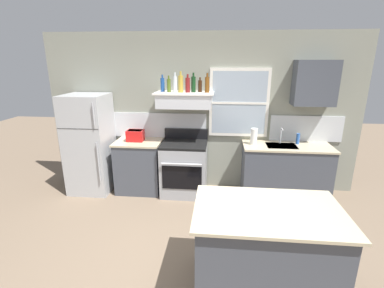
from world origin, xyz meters
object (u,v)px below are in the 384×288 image
(bottle_champagne_gold_foil, at_px, (181,84))
(bottle_dark_green_wine, at_px, (193,84))
(stove_range, at_px, (184,168))
(paper_towel_roll, at_px, (254,137))
(bottle_olive_oil_square, at_px, (169,85))
(toaster, at_px, (135,135))
(kitchen_island, at_px, (265,250))
(bottle_brown_stout, at_px, (200,86))
(bottle_blue_liqueur, at_px, (163,84))
(refrigerator, at_px, (90,144))
(bottle_amber_wine, at_px, (207,84))
(dish_soap_bottle, at_px, (298,139))
(bottle_clear_tall, at_px, (175,84))
(bottle_red_label_wine, at_px, (188,85))

(bottle_champagne_gold_foil, bearing_deg, bottle_dark_green_wine, 10.83)
(stove_range, relative_size, paper_towel_roll, 4.04)
(bottle_olive_oil_square, xyz_separation_m, bottle_champagne_gold_foil, (0.19, -0.01, 0.03))
(toaster, xyz_separation_m, stove_range, (0.85, -0.05, -0.54))
(bottle_olive_oil_square, height_order, kitchen_island, bottle_olive_oil_square)
(bottle_brown_stout, distance_m, kitchen_island, 2.72)
(stove_range, height_order, bottle_blue_liqueur, bottle_blue_liqueur)
(refrigerator, bearing_deg, bottle_dark_green_wine, 4.16)
(toaster, height_order, paper_towel_roll, paper_towel_roll)
(paper_towel_roll, bearing_deg, refrigerator, -178.77)
(stove_range, relative_size, bottle_amber_wine, 3.58)
(bottle_champagne_gold_foil, height_order, dish_soap_bottle, bottle_champagne_gold_foil)
(bottle_clear_tall, bearing_deg, bottle_olive_oil_square, 168.71)
(stove_range, xyz_separation_m, dish_soap_bottle, (1.88, 0.14, 0.54))
(bottle_champagne_gold_foil, distance_m, bottle_brown_stout, 0.32)
(kitchen_island, bearing_deg, refrigerator, 143.18)
(bottle_brown_stout, relative_size, dish_soap_bottle, 1.30)
(bottle_dark_green_wine, bearing_deg, dish_soap_bottle, 0.98)
(toaster, xyz_separation_m, bottle_olive_oil_square, (0.60, 0.03, 0.85))
(bottle_brown_stout, distance_m, paper_towel_roll, 1.21)
(bottle_blue_liqueur, height_order, bottle_amber_wine, bottle_amber_wine)
(bottle_olive_oil_square, relative_size, bottle_red_label_wine, 0.92)
(refrigerator, relative_size, bottle_olive_oil_square, 6.47)
(bottle_brown_stout, bearing_deg, bottle_dark_green_wine, -163.11)
(stove_range, height_order, paper_towel_roll, paper_towel_roll)
(bottle_olive_oil_square, bearing_deg, bottle_red_label_wine, 0.73)
(bottle_dark_green_wine, relative_size, bottle_brown_stout, 1.32)
(bottle_clear_tall, distance_m, bottle_red_label_wine, 0.20)
(bottle_olive_oil_square, distance_m, paper_towel_roll, 1.62)
(bottle_clear_tall, height_order, bottle_red_label_wine, bottle_clear_tall)
(bottle_olive_oil_square, bearing_deg, toaster, -177.30)
(bottle_brown_stout, distance_m, dish_soap_bottle, 1.84)
(bottle_red_label_wine, distance_m, bottle_dark_green_wine, 0.10)
(toaster, height_order, bottle_clear_tall, bottle_clear_tall)
(toaster, bearing_deg, bottle_brown_stout, 4.84)
(bottle_champagne_gold_foil, bearing_deg, bottle_clear_tall, -170.28)
(stove_range, distance_m, bottle_dark_green_wine, 1.42)
(bottle_olive_oil_square, xyz_separation_m, bottle_dark_green_wine, (0.40, 0.03, 0.02))
(bottle_blue_liqueur, xyz_separation_m, bottle_dark_green_wine, (0.51, -0.04, 0.01))
(stove_range, xyz_separation_m, bottle_olive_oil_square, (-0.25, 0.07, 1.39))
(bottle_clear_tall, distance_m, paper_towel_roll, 1.54)
(bottle_champagne_gold_foil, bearing_deg, bottle_brown_stout, 12.92)
(toaster, bearing_deg, bottle_clear_tall, 0.61)
(bottle_red_label_wine, bearing_deg, refrigerator, -176.60)
(bottle_dark_green_wine, bearing_deg, stove_range, -143.52)
(refrigerator, height_order, bottle_champagne_gold_foil, bottle_champagne_gold_foil)
(bottle_champagne_gold_foil, distance_m, bottle_red_label_wine, 0.11)
(paper_towel_roll, bearing_deg, bottle_clear_tall, 179.27)
(bottle_amber_wine, bearing_deg, bottle_champagne_gold_foil, -176.81)
(stove_range, height_order, bottle_brown_stout, bottle_brown_stout)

